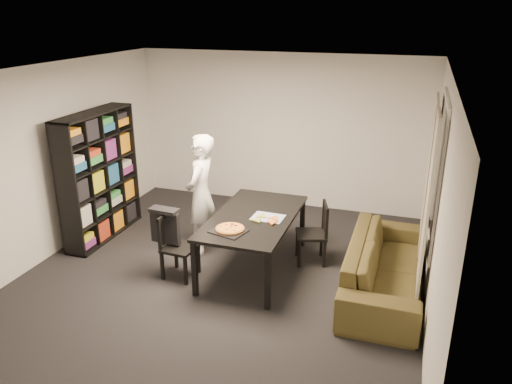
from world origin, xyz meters
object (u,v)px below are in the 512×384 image
(baking_tray, at_px, (228,231))
(sofa, at_px, (385,266))
(person, at_px, (201,195))
(pepperoni_pizza, at_px, (230,229))
(bookshelf, at_px, (99,176))
(chair_left, at_px, (174,241))
(chair_right, at_px, (317,229))
(dining_table, at_px, (254,221))

(baking_tray, relative_size, sofa, 0.18)
(person, xyz_separation_m, pepperoni_pizza, (0.72, -0.78, -0.07))
(bookshelf, xyz_separation_m, person, (1.63, -0.01, -0.10))
(person, xyz_separation_m, sofa, (2.54, -0.28, -0.53))
(baking_tray, bearing_deg, sofa, 16.19)
(pepperoni_pizza, bearing_deg, chair_left, 177.66)
(pepperoni_pizza, distance_m, sofa, 1.94)
(bookshelf, distance_m, chair_left, 1.80)
(chair_right, xyz_separation_m, pepperoni_pizza, (-0.88, -0.97, 0.30))
(person, height_order, baking_tray, person)
(chair_right, height_order, sofa, chair_right)
(dining_table, relative_size, baking_tray, 4.54)
(dining_table, bearing_deg, bookshelf, 173.85)
(pepperoni_pizza, bearing_deg, sofa, 15.34)
(pepperoni_pizza, relative_size, sofa, 0.16)
(chair_right, xyz_separation_m, person, (-1.60, -0.19, 0.37))
(bookshelf, xyz_separation_m, baking_tray, (2.34, -0.82, -0.19))
(chair_right, bearing_deg, dining_table, -77.27)
(dining_table, xyz_separation_m, baking_tray, (-0.13, -0.55, 0.07))
(chair_left, relative_size, sofa, 0.38)
(sofa, bearing_deg, pepperoni_pizza, 105.34)
(pepperoni_pizza, bearing_deg, bookshelf, 161.55)
(baking_tray, bearing_deg, chair_right, 48.36)
(bookshelf, distance_m, pepperoni_pizza, 2.48)
(pepperoni_pizza, bearing_deg, chair_right, 47.68)
(sofa, bearing_deg, bookshelf, 86.09)
(person, bearing_deg, chair_left, -8.15)
(chair_left, distance_m, chair_right, 1.91)
(chair_left, relative_size, pepperoni_pizza, 2.42)
(chair_right, height_order, pepperoni_pizza, chair_right)
(baking_tray, bearing_deg, chair_left, 175.34)
(dining_table, xyz_separation_m, chair_right, (0.75, 0.45, -0.21))
(chair_right, bearing_deg, chair_left, -78.73)
(chair_right, distance_m, pepperoni_pizza, 1.34)
(pepperoni_pizza, height_order, sofa, pepperoni_pizza)
(pepperoni_pizza, bearing_deg, baking_tray, -102.77)
(dining_table, height_order, sofa, dining_table)
(chair_left, height_order, baking_tray, chair_left)
(dining_table, relative_size, chair_right, 2.14)
(chair_left, bearing_deg, dining_table, -57.81)
(dining_table, relative_size, sofa, 0.81)
(baking_tray, xyz_separation_m, sofa, (1.83, 0.53, -0.44))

